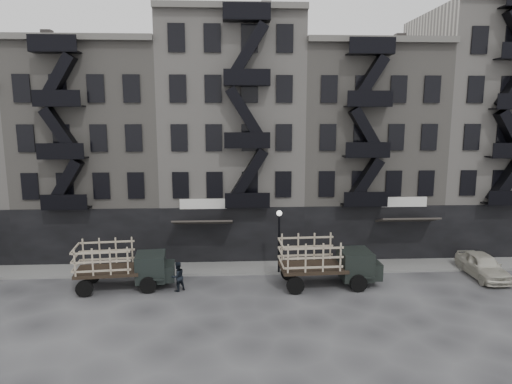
{
  "coord_description": "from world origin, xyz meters",
  "views": [
    {
      "loc": [
        0.08,
        -25.8,
        10.54
      ],
      "look_at": [
        1.57,
        4.0,
        5.25
      ],
      "focal_mm": 32.0,
      "sensor_mm": 36.0,
      "label": 1
    }
  ],
  "objects_px": {
    "stake_truck_west": "(122,262)",
    "car_east": "(483,265)",
    "stake_truck_east": "(327,258)",
    "pedestrian_mid": "(178,276)"
  },
  "relations": [
    {
      "from": "stake_truck_west",
      "to": "car_east",
      "type": "xyz_separation_m",
      "value": [
        22.7,
        0.71,
        -0.86
      ]
    },
    {
      "from": "stake_truck_east",
      "to": "stake_truck_west",
      "type": "bearing_deg",
      "value": 176.06
    },
    {
      "from": "stake_truck_west",
      "to": "stake_truck_east",
      "type": "distance_m",
      "value": 12.35
    },
    {
      "from": "stake_truck_east",
      "to": "pedestrian_mid",
      "type": "xyz_separation_m",
      "value": [
        -8.97,
        -0.37,
        -0.84
      ]
    },
    {
      "from": "stake_truck_east",
      "to": "car_east",
      "type": "height_order",
      "value": "stake_truck_east"
    },
    {
      "from": "stake_truck_west",
      "to": "pedestrian_mid",
      "type": "xyz_separation_m",
      "value": [
        3.38,
        -0.63,
        -0.75
      ]
    },
    {
      "from": "car_east",
      "to": "pedestrian_mid",
      "type": "bearing_deg",
      "value": -175.84
    },
    {
      "from": "stake_truck_west",
      "to": "pedestrian_mid",
      "type": "relative_size",
      "value": 3.31
    },
    {
      "from": "stake_truck_west",
      "to": "stake_truck_east",
      "type": "xyz_separation_m",
      "value": [
        12.35,
        -0.26,
        0.1
      ]
    },
    {
      "from": "stake_truck_east",
      "to": "car_east",
      "type": "relative_size",
      "value": 1.35
    }
  ]
}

